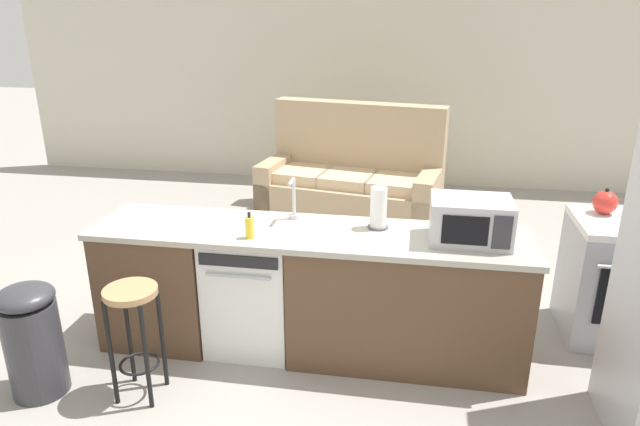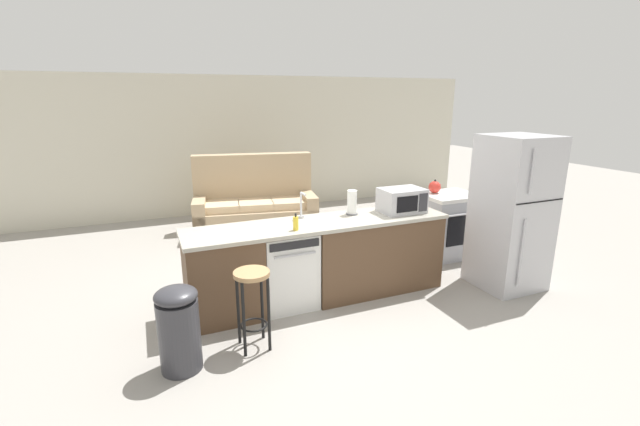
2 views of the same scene
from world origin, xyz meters
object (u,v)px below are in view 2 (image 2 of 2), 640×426
at_px(paper_towel_roll, 352,203).
at_px(kettle, 435,187).
at_px(refrigerator, 512,213).
at_px(couch, 255,207).
at_px(dishwasher, 286,268).
at_px(bar_stool, 252,293).
at_px(trash_bin, 179,328).
at_px(soap_bottle, 296,223).
at_px(microwave, 402,200).
at_px(stove_range, 447,225).

bearing_deg(paper_towel_roll, kettle, 19.08).
bearing_deg(refrigerator, couch, 123.30).
xyz_separation_m(dishwasher, bar_stool, (-0.54, -0.69, 0.11)).
bearing_deg(trash_bin, dishwasher, 32.86).
xyz_separation_m(dishwasher, kettle, (2.43, 0.68, 0.56)).
height_order(soap_bottle, trash_bin, soap_bottle).
distance_m(soap_bottle, couch, 3.08).
distance_m(bar_stool, couch, 3.63).
distance_m(refrigerator, couch, 4.07).
bearing_deg(kettle, paper_towel_roll, -160.92).
distance_m(microwave, couch, 3.08).
relative_size(stove_range, trash_bin, 1.22).
distance_m(microwave, trash_bin, 2.81).
height_order(paper_towel_roll, kettle, paper_towel_roll).
xyz_separation_m(bar_stool, couch, (0.93, 3.51, -0.14)).
bearing_deg(soap_bottle, microwave, 7.50).
height_order(refrigerator, paper_towel_roll, refrigerator).
relative_size(microwave, bar_stool, 0.68).
bearing_deg(couch, microwave, -69.53).
bearing_deg(soap_bottle, trash_bin, -154.84).
bearing_deg(dishwasher, trash_bin, -147.14).
bearing_deg(stove_range, refrigerator, -90.01).
relative_size(dishwasher, couch, 0.39).
bearing_deg(soap_bottle, paper_towel_roll, 21.54).
bearing_deg(dishwasher, refrigerator, -11.93).
xyz_separation_m(dishwasher, refrigerator, (2.60, -0.55, 0.48)).
bearing_deg(trash_bin, soap_bottle, 25.16).
relative_size(dishwasher, bar_stool, 1.14).
xyz_separation_m(microwave, paper_towel_roll, (-0.59, 0.13, -0.00)).
relative_size(microwave, kettle, 2.44).
bearing_deg(trash_bin, couch, 66.37).
relative_size(dishwasher, microwave, 1.68).
bearing_deg(bar_stool, refrigerator, 2.48).
bearing_deg(soap_bottle, couch, 83.71).
distance_m(paper_towel_roll, kettle, 1.67).
distance_m(dishwasher, microwave, 1.57).
bearing_deg(microwave, couch, 110.47).
bearing_deg(bar_stool, dishwasher, 51.72).
height_order(dishwasher, microwave, microwave).
height_order(refrigerator, microwave, refrigerator).
xyz_separation_m(paper_towel_roll, couch, (-0.47, 2.69, -0.64)).
bearing_deg(dishwasher, paper_towel_roll, 8.78).
height_order(kettle, bar_stool, kettle).
distance_m(paper_towel_roll, soap_bottle, 0.86).
height_order(dishwasher, bar_stool, dishwasher).
bearing_deg(stove_range, soap_bottle, -163.96).
height_order(paper_towel_roll, couch, couch).
bearing_deg(paper_towel_roll, trash_bin, -156.24).
distance_m(dishwasher, kettle, 2.59).
xyz_separation_m(kettle, bar_stool, (-2.98, -1.36, -0.45)).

